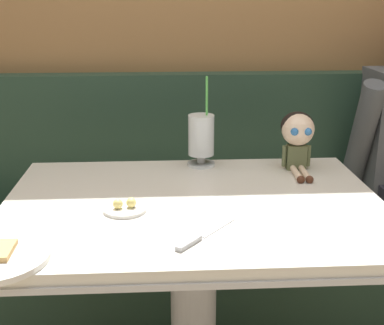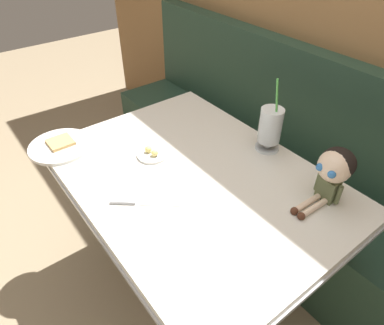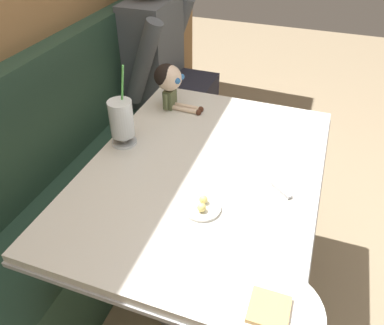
% 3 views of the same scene
% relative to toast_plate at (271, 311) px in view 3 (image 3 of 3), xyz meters
% --- Properties ---
extents(ground_plane, '(8.00, 8.00, 0.00)m').
position_rel_toast_plate_xyz_m(ground_plane, '(0.47, 0.15, -0.75)').
color(ground_plane, '#998466').
extents(booth_bench, '(2.60, 0.48, 1.00)m').
position_rel_toast_plate_xyz_m(booth_bench, '(0.47, 0.96, -0.42)').
color(booth_bench, '#233D2D').
rests_on(booth_bench, ground).
extents(diner_table, '(1.11, 0.81, 0.74)m').
position_rel_toast_plate_xyz_m(diner_table, '(0.47, 0.33, -0.21)').
color(diner_table, silver).
rests_on(diner_table, ground).
extents(toast_plate, '(0.25, 0.25, 0.03)m').
position_rel_toast_plate_xyz_m(toast_plate, '(0.00, 0.00, 0.00)').
color(toast_plate, white).
rests_on(toast_plate, diner_table).
extents(milkshake_glass, '(0.10, 0.10, 0.32)m').
position_rel_toast_plate_xyz_m(milkshake_glass, '(0.52, 0.66, 0.09)').
color(milkshake_glass, silver).
rests_on(milkshake_glass, diner_table).
extents(butter_saucer, '(0.12, 0.12, 0.04)m').
position_rel_toast_plate_xyz_m(butter_saucer, '(0.28, 0.27, 0.00)').
color(butter_saucer, white).
rests_on(butter_saucer, diner_table).
extents(butter_knife, '(0.16, 0.19, 0.01)m').
position_rel_toast_plate_xyz_m(butter_knife, '(0.46, 0.07, -0.00)').
color(butter_knife, silver).
rests_on(butter_knife, diner_table).
extents(seated_doll, '(0.12, 0.22, 0.20)m').
position_rel_toast_plate_xyz_m(seated_doll, '(0.84, 0.60, 0.12)').
color(seated_doll, '#5B6642').
rests_on(seated_doll, diner_table).
extents(diner_patron, '(0.55, 0.48, 0.81)m').
position_rel_toast_plate_xyz_m(diner_patron, '(1.41, 0.91, -0.01)').
color(diner_patron, '#4C5156').
rests_on(diner_patron, booth_bench).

